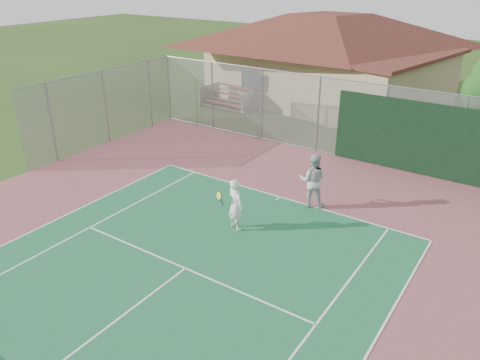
% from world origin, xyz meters
% --- Properties ---
extents(back_fence, '(20.08, 0.11, 3.53)m').
position_xyz_m(back_fence, '(2.11, 16.98, 1.67)').
color(back_fence, gray).
rests_on(back_fence, ground).
extents(side_fence_left, '(0.08, 9.00, 3.50)m').
position_xyz_m(side_fence_left, '(-10.00, 12.50, 1.75)').
color(side_fence_left, gray).
rests_on(side_fence_left, ground).
extents(clubhouse, '(16.16, 12.33, 6.29)m').
position_xyz_m(clubhouse, '(-4.61, 25.70, 3.19)').
color(clubhouse, tan).
rests_on(clubhouse, ground).
extents(bleachers, '(3.34, 2.09, 1.22)m').
position_xyz_m(bleachers, '(-8.60, 20.80, 0.64)').
color(bleachers, maroon).
rests_on(bleachers, ground).
extents(player_white_front, '(1.00, 0.73, 1.76)m').
position_xyz_m(player_white_front, '(-0.10, 9.07, 0.89)').
color(player_white_front, white).
rests_on(player_white_front, ground).
extents(player_grey_back, '(1.17, 1.05, 1.98)m').
position_xyz_m(player_grey_back, '(1.25, 11.95, 0.99)').
color(player_grey_back, '#B0B3B5').
rests_on(player_grey_back, ground).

